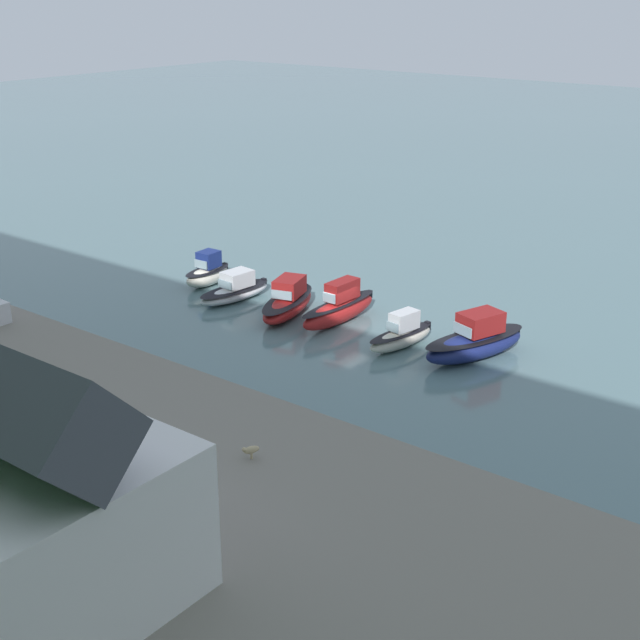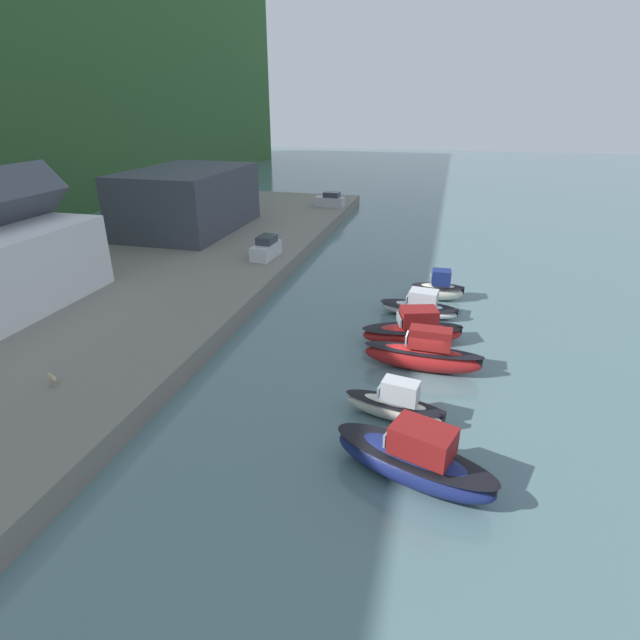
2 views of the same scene
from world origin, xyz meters
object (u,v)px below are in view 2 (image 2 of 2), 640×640
(moored_boat_5, at_px, (438,289))
(moored_boat_1, at_px, (395,405))
(dog_on_quay, at_px, (52,378))
(moored_boat_4, at_px, (420,307))
(moored_boat_0, at_px, (414,460))
(parked_car_0, at_px, (266,248))
(moored_boat_3, at_px, (414,331))
(moored_boat_2, at_px, (424,355))
(parked_car_1, at_px, (330,200))

(moored_boat_5, bearing_deg, moored_boat_1, 172.59)
(dog_on_quay, bearing_deg, moored_boat_4, -20.92)
(dog_on_quay, bearing_deg, moored_boat_1, -54.21)
(moored_boat_0, xyz_separation_m, parked_car_0, (27.34, 17.02, 1.23))
(moored_boat_3, height_order, dog_on_quay, moored_boat_3)
(moored_boat_4, height_order, parked_car_0, parked_car_0)
(moored_boat_0, distance_m, dog_on_quay, 20.02)
(moored_boat_0, height_order, dog_on_quay, moored_boat_0)
(moored_boat_0, xyz_separation_m, dog_on_quay, (0.99, 19.98, 0.77))
(moored_boat_1, height_order, moored_boat_4, moored_boat_1)
(moored_boat_2, distance_m, dog_on_quay, 21.91)
(parked_car_0, bearing_deg, dog_on_quay, 86.26)
(moored_boat_2, height_order, moored_boat_3, moored_boat_2)
(moored_boat_1, relative_size, moored_boat_4, 0.88)
(moored_boat_2, bearing_deg, dog_on_quay, 117.61)
(parked_car_1, bearing_deg, moored_boat_4, -151.86)
(moored_boat_1, xyz_separation_m, parked_car_0, (22.71, 15.68, 1.48))
(moored_boat_5, bearing_deg, parked_car_0, 74.67)
(moored_boat_5, relative_size, parked_car_0, 1.08)
(moored_boat_3, height_order, parked_car_0, parked_car_0)
(moored_boat_0, bearing_deg, moored_boat_5, 18.62)
(moored_boat_4, distance_m, parked_car_1, 38.50)
(moored_boat_5, bearing_deg, moored_boat_4, 159.91)
(moored_boat_1, height_order, moored_boat_3, moored_boat_3)
(moored_boat_1, distance_m, parked_car_0, 27.64)
(moored_boat_2, bearing_deg, moored_boat_3, 15.78)
(moored_boat_1, bearing_deg, moored_boat_5, 5.19)
(moored_boat_5, bearing_deg, parked_car_1, 25.99)
(moored_boat_0, xyz_separation_m, parked_car_1, (54.53, 16.86, 1.23))
(moored_boat_4, bearing_deg, moored_boat_1, -174.74)
(moored_boat_4, bearing_deg, moored_boat_2, -168.29)
(parked_car_0, distance_m, dog_on_quay, 26.52)
(moored_boat_2, bearing_deg, moored_boat_0, -176.72)
(moored_boat_0, xyz_separation_m, moored_boat_1, (4.62, 1.34, -0.25))
(moored_boat_0, distance_m, parked_car_1, 57.09)
(moored_boat_4, relative_size, dog_on_quay, 7.59)
(moored_boat_2, height_order, dog_on_quay, moored_boat_2)
(moored_boat_0, relative_size, parked_car_0, 1.91)
(moored_boat_3, height_order, parked_car_1, parked_car_1)
(moored_boat_0, distance_m, moored_boat_3, 14.34)
(moored_boat_2, relative_size, parked_car_0, 1.79)
(moored_boat_0, bearing_deg, moored_boat_4, 22.26)
(moored_boat_1, distance_m, moored_boat_5, 18.95)
(moored_boat_0, relative_size, moored_boat_4, 1.25)
(moored_boat_1, distance_m, dog_on_quay, 19.01)
(moored_boat_3, relative_size, moored_boat_5, 1.66)
(moored_boat_3, distance_m, dog_on_quay, 23.05)
(moored_boat_5, relative_size, dog_on_quay, 5.33)
(moored_boat_5, xyz_separation_m, dog_on_quay, (-22.52, 20.16, 0.90))
(moored_boat_3, xyz_separation_m, moored_boat_4, (5.15, -0.08, -0.20))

